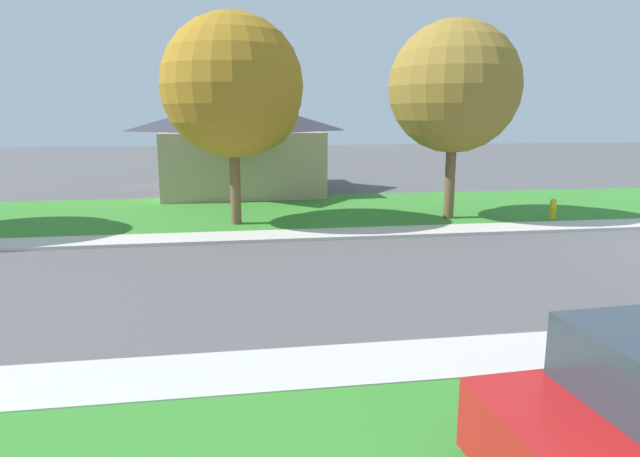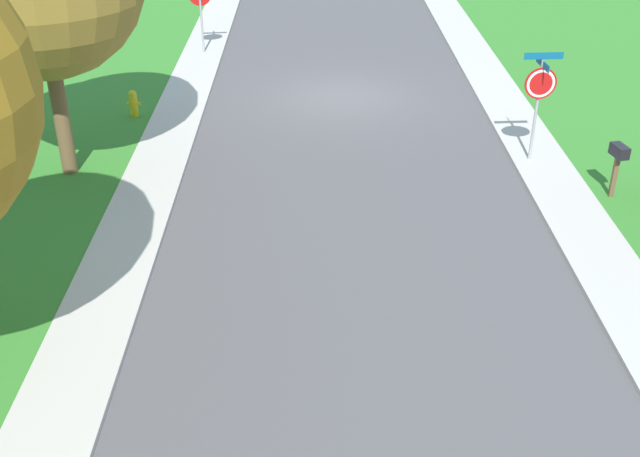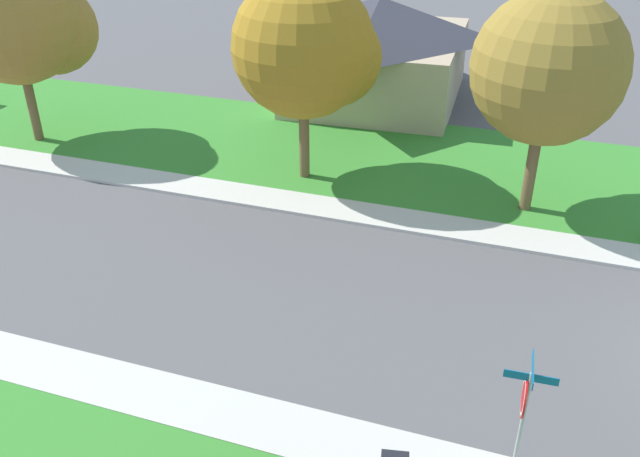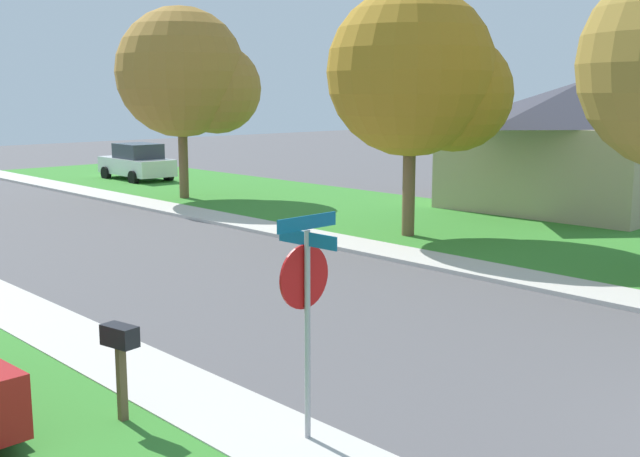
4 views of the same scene
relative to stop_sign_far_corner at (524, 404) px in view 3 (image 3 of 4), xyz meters
name	(u,v)px [view 3 (image 3 of 4)]	position (x,y,z in m)	size (l,w,h in m)	color
sidewalk_east	(311,205)	(9.12, 7.17, -1.84)	(1.40, 56.00, 0.10)	beige
lawn_east	(352,152)	(13.82, 7.17, -1.85)	(8.00, 56.00, 0.08)	#38842D
sidewalk_west	(166,399)	(-0.28, 7.17, -1.84)	(1.40, 56.00, 0.10)	beige
stop_sign_far_corner	(524,404)	(0.00, 0.00, 0.00)	(0.92, 0.92, 2.77)	#9E9EA3
tree_across_left	(554,71)	(11.38, 0.32, 2.67)	(4.91, 4.57, 7.00)	brown
tree_sidewalk_far	(23,20)	(11.25, 19.23, 2.82)	(5.27, 4.90, 7.32)	brown
tree_sidewalk_mid	(311,50)	(11.43, 7.96, 2.64)	(5.05, 4.70, 7.04)	brown
house_right_setback	(379,48)	(20.39, 7.88, 0.49)	(9.38, 8.24, 4.60)	tan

